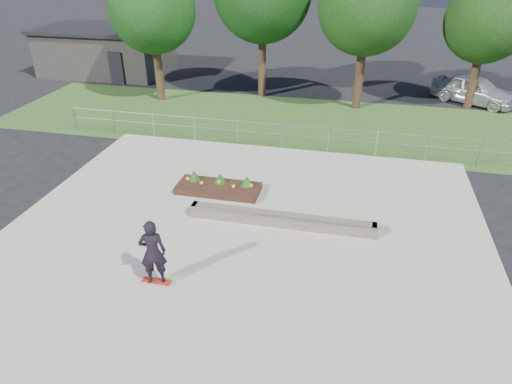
{
  "coord_description": "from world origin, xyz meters",
  "views": [
    {
      "loc": [
        2.98,
        -10.78,
        8.06
      ],
      "look_at": [
        0.2,
        1.5,
        1.1
      ],
      "focal_mm": 32.0,
      "sensor_mm": 36.0,
      "label": 1
    }
  ],
  "objects_px": {
    "grind_ledge": "(281,219)",
    "skateboarder": "(153,252)",
    "planter_bed": "(219,186)",
    "parked_car": "(474,90)"
  },
  "relations": [
    {
      "from": "parked_car",
      "to": "grind_ledge",
      "type": "bearing_deg",
      "value": -176.69
    },
    {
      "from": "planter_bed",
      "to": "parked_car",
      "type": "distance_m",
      "value": 17.08
    },
    {
      "from": "grind_ledge",
      "to": "planter_bed",
      "type": "relative_size",
      "value": 2.0
    },
    {
      "from": "planter_bed",
      "to": "parked_car",
      "type": "height_order",
      "value": "parked_car"
    },
    {
      "from": "skateboarder",
      "to": "planter_bed",
      "type": "bearing_deg",
      "value": 88.59
    },
    {
      "from": "grind_ledge",
      "to": "skateboarder",
      "type": "distance_m",
      "value": 4.53
    },
    {
      "from": "planter_bed",
      "to": "parked_car",
      "type": "relative_size",
      "value": 0.66
    },
    {
      "from": "grind_ledge",
      "to": "skateboarder",
      "type": "xyz_separation_m",
      "value": [
        -2.72,
        -3.53,
        0.81
      ]
    },
    {
      "from": "planter_bed",
      "to": "grind_ledge",
      "type": "bearing_deg",
      "value": -33.84
    },
    {
      "from": "planter_bed",
      "to": "skateboarder",
      "type": "bearing_deg",
      "value": -91.41
    }
  ]
}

